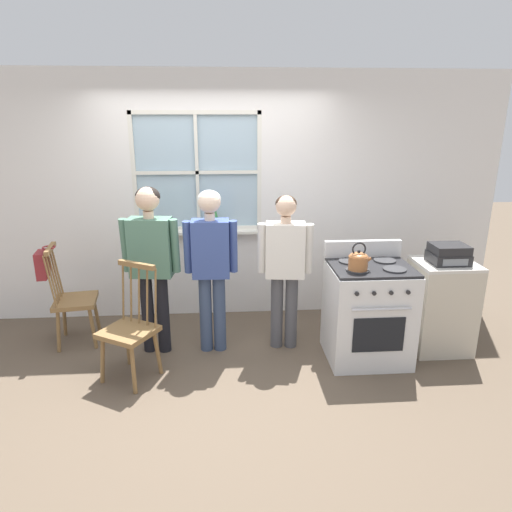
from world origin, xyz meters
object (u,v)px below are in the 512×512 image
object	(u,v)px
stereo	(449,254)
side_counter	(441,306)
chair_by_window	(73,300)
potted_plant	(215,222)
stove	(368,311)
kettle	(358,260)
chair_near_wall	(130,330)
handbag	(42,264)
person_teen_center	(211,257)
person_adult_right	(285,259)
person_elderly_left	(151,254)

from	to	relation	value
stereo	side_counter	bearing A→B (deg)	90.00
chair_by_window	potted_plant	xyz separation A→B (m)	(1.42, 0.56, 0.66)
stove	kettle	size ratio (longest dim) A/B	4.39
chair_near_wall	handbag	world-z (taller)	same
person_teen_center	handbag	xyz separation A→B (m)	(-1.63, 0.22, -0.11)
person_teen_center	stove	bearing A→B (deg)	-9.17
chair_near_wall	person_adult_right	xyz separation A→B (m)	(1.40, 0.47, 0.46)
person_teen_center	potted_plant	distance (m)	0.83
person_elderly_left	person_teen_center	world-z (taller)	person_elderly_left
person_adult_right	side_counter	size ratio (longest dim) A/B	1.70
chair_by_window	stereo	distance (m)	3.68
stove	handbag	xyz separation A→B (m)	(-3.09, 0.48, 0.39)
person_adult_right	handbag	xyz separation A→B (m)	(-2.33, 0.20, -0.06)
person_teen_center	kettle	bearing A→B (deg)	-15.91
person_elderly_left	person_teen_center	xyz separation A→B (m)	(0.55, -0.02, -0.03)
person_adult_right	potted_plant	xyz separation A→B (m)	(-0.68, 0.80, 0.20)
potted_plant	stereo	bearing A→B (deg)	-23.76
kettle	handbag	size ratio (longest dim) A/B	0.80
chair_by_window	side_counter	xyz separation A→B (m)	(3.62, -0.38, -0.01)
kettle	side_counter	world-z (taller)	kettle
person_teen_center	handbag	bearing A→B (deg)	173.20
kettle	stereo	distance (m)	0.96
stove	side_counter	xyz separation A→B (m)	(0.77, 0.13, -0.02)
person_adult_right	potted_plant	distance (m)	1.07
chair_by_window	stereo	size ratio (longest dim) A/B	3.03
stove	handbag	size ratio (longest dim) A/B	3.53
kettle	handbag	bearing A→B (deg)	168.27
person_elderly_left	person_teen_center	size ratio (longest dim) A/B	1.02
stove	person_elderly_left	bearing A→B (deg)	172.24
chair_by_window	stove	size ratio (longest dim) A/B	0.95
handbag	stereo	size ratio (longest dim) A/B	0.90
person_adult_right	kettle	xyz separation A→B (m)	(0.59, -0.41, 0.11)
potted_plant	handbag	bearing A→B (deg)	-160.13
person_teen_center	person_adult_right	bearing A→B (deg)	2.29
person_adult_right	stove	world-z (taller)	person_adult_right
person_elderly_left	handbag	world-z (taller)	person_elderly_left
handbag	side_counter	world-z (taller)	handbag
stove	person_teen_center	bearing A→B (deg)	170.00
potted_plant	side_counter	xyz separation A→B (m)	(2.20, -0.95, -0.66)
kettle	chair_near_wall	bearing A→B (deg)	-178.07
chair_near_wall	person_teen_center	bearing A→B (deg)	63.53
kettle	stereo	world-z (taller)	kettle
chair_near_wall	stove	xyz separation A→B (m)	(2.16, 0.20, 0.02)
chair_by_window	kettle	xyz separation A→B (m)	(2.69, -0.64, 0.57)
chair_near_wall	kettle	bearing A→B (deg)	32.43
handbag	person_teen_center	bearing A→B (deg)	-7.62
chair_by_window	handbag	size ratio (longest dim) A/B	3.35
chair_by_window	person_elderly_left	distance (m)	1.03
chair_near_wall	person_teen_center	xyz separation A→B (m)	(0.70, 0.46, 0.51)
chair_near_wall	person_adult_right	distance (m)	1.55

